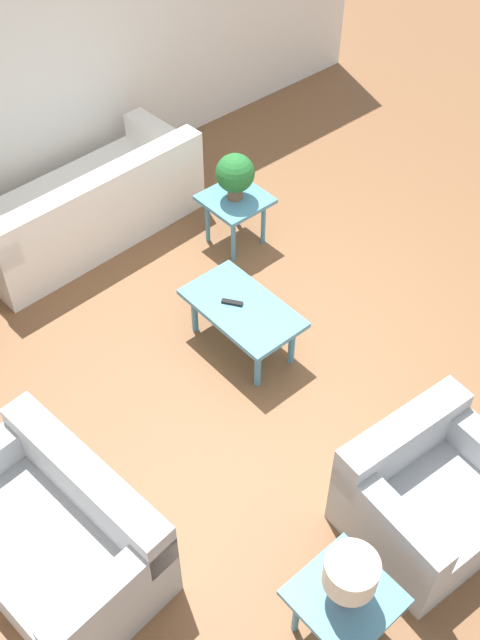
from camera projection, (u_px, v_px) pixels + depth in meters
name	position (u px, v px, depth m)	size (l,w,h in m)	color
ground_plane	(297.00, 356.00, 5.72)	(14.00, 14.00, 0.00)	brown
wall_right	(54.00, 47.00, 6.34)	(0.12, 7.20, 2.70)	white
sofa	(86.00, 208.00, 6.51)	(0.97, 2.10, 0.78)	white
armchair	(427.00, 495.00, 4.56)	(0.91, 1.01, 0.74)	#A8ADB2
loveseat	(57.00, 536.00, 4.38)	(1.40, 0.95, 0.74)	#A8ADB2
coffee_table	(242.00, 312.00, 5.54)	(0.91, 0.52, 0.43)	teal
side_table_plant	(235.00, 205.00, 6.36)	(0.51, 0.51, 0.48)	teal
side_table_lamp	(344.00, 601.00, 3.99)	(0.51, 0.51, 0.48)	teal
potted_plant	(235.00, 174.00, 6.14)	(0.33, 0.33, 0.41)	brown
table_lamp	(350.00, 575.00, 3.77)	(0.28, 0.28, 0.37)	red
remote_control	(232.00, 302.00, 5.51)	(0.15, 0.12, 0.02)	black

